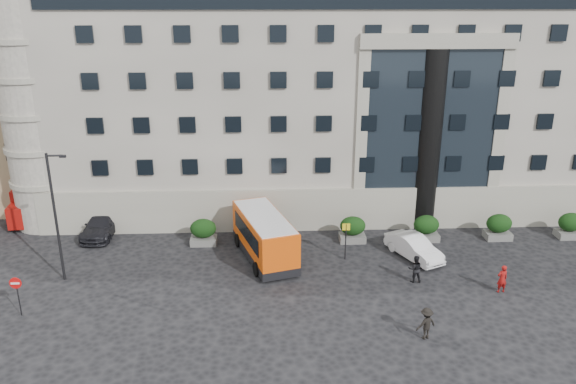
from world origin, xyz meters
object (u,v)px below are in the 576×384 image
hedge_e (499,226)px  pedestrian_c (426,323)px  hedge_a (203,232)px  no_entry_sign (17,289)px  hedge_f (571,225)px  bus_stop_sign (346,235)px  hedge_b (278,230)px  parked_car_c (102,225)px  hedge_d (426,228)px  hedge_c (353,229)px  parked_car_d (111,213)px  white_taxi (414,247)px  minibus (264,235)px  pedestrian_b (415,269)px  street_lamp (56,213)px  pedestrian_a (502,279)px  red_truck (31,203)px

hedge_e → pedestrian_c: bearing=-125.6°
hedge_a → no_entry_sign: bearing=-135.5°
hedge_f → bus_stop_sign: 16.76m
hedge_b → hedge_e: (15.60, 0.00, 0.00)m
parked_car_c → bus_stop_sign: bearing=-13.1°
hedge_d → hedge_c: bearing=180.0°
no_entry_sign → parked_car_d: (1.50, 13.36, -1.03)m
hedge_d → bus_stop_sign: bearing=-155.3°
hedge_c → hedge_f: size_ratio=1.00×
parked_car_d → white_taxi: size_ratio=1.00×
minibus → pedestrian_b: 9.79m
minibus → parked_car_c: bearing=142.8°
hedge_b → hedge_f: size_ratio=1.00×
no_entry_sign → minibus: minibus is taller
hedge_a → street_lamp: bearing=-148.8°
hedge_b → parked_car_c: size_ratio=0.36×
bus_stop_sign → parked_car_c: bearing=164.3°
hedge_b → white_taxi: hedge_b is taller
hedge_c → pedestrian_a: bearing=-44.4°
pedestrian_b → pedestrian_c: bearing=83.1°
hedge_b → white_taxi: (8.84, -2.73, -0.19)m
parked_car_d → parked_car_c: bearing=-92.6°
hedge_f → pedestrian_b: 14.07m
bus_stop_sign → pedestrian_c: bearing=-72.8°
hedge_c → pedestrian_b: size_ratio=1.07×
bus_stop_sign → red_truck: red_truck is taller
no_entry_sign → pedestrian_b: no_entry_sign is taller
hedge_e → street_lamp: (-28.74, -4.80, 3.44)m
no_entry_sign → hedge_b: bearing=31.9°
minibus → street_lamp: bearing=174.4°
white_taxi → pedestrian_b: bearing=-128.9°
hedge_a → pedestrian_b: 14.56m
street_lamp → parked_car_d: bearing=87.3°
hedge_b → parked_car_c: bearing=171.2°
hedge_a → hedge_e: bearing=0.0°
red_truck → parked_car_d: red_truck is taller
bus_stop_sign → hedge_c: bearing=72.2°
parked_car_d → pedestrian_b: size_ratio=2.62×
hedge_b → white_taxi: size_ratio=0.41×
street_lamp → pedestrian_b: size_ratio=4.67×
hedge_b → street_lamp: 14.41m
bus_stop_sign → hedge_d: bearing=24.7°
red_truck → no_entry_sign: bearing=-77.5°
parked_car_d → pedestrian_b: (20.77, -10.52, 0.23)m
hedge_e → parked_car_c: size_ratio=0.36×
hedge_b → hedge_a: bearing=180.0°
hedge_b → hedge_c: bearing=0.0°
hedge_a → bus_stop_sign: bearing=-16.4°
no_entry_sign → pedestrian_c: (21.31, -3.02, -0.80)m
hedge_f → white_taxi: bearing=-167.1°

